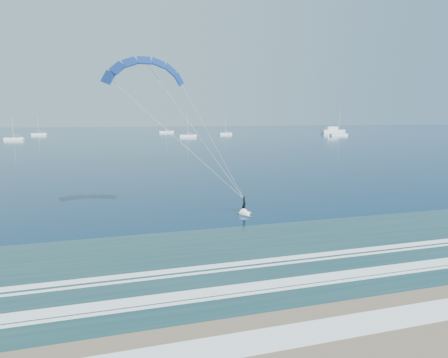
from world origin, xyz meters
TOP-DOWN VIEW (x-y plane):
  - ground at (0.00, 0.00)m, footprint 900.00×900.00m
  - kitesurfer_rig at (-0.64, 21.75)m, footprint 16.85×6.66m
  - motor_yacht at (136.27, 217.16)m, footprint 15.91×4.24m
  - sailboat_1 at (-49.63, 189.41)m, footprint 8.00×2.40m
  - sailboat_2 at (-46.25, 242.00)m, footprint 8.08×2.40m
  - sailboat_3 at (33.97, 195.63)m, footprint 9.12×2.40m
  - sailboat_4 at (31.84, 258.08)m, footprint 9.66×2.40m
  - sailboat_5 at (61.45, 215.79)m, footprint 7.49×2.40m
  - sailboat_6 at (119.54, 183.80)m, footprint 10.54×2.40m

SIDE VIEW (x-z plane):
  - ground at x=0.00m, z-range 0.00..0.00m
  - sailboat_5 at x=61.45m, z-range -4.52..5.87m
  - sailboat_2 at x=-46.25m, z-range -4.81..6.16m
  - sailboat_1 at x=-49.63m, z-range -4.86..6.22m
  - sailboat_3 at x=33.97m, z-range -5.61..6.99m
  - sailboat_4 at x=31.84m, z-range -5.81..7.19m
  - sailboat_6 at x=119.54m, z-range -6.32..7.71m
  - motor_yacht at x=136.27m, z-range -1.50..4.96m
  - kitesurfer_rig at x=-0.64m, z-range 0.29..17.30m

